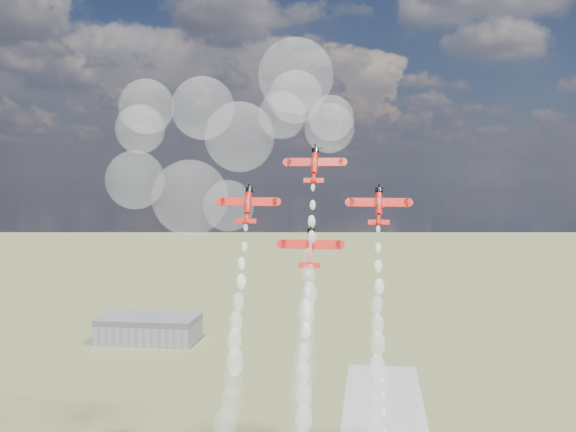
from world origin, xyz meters
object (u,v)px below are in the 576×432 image
(hangar, at_px, (149,329))
(plane_left, at_px, (248,204))
(plane_right, at_px, (379,205))
(plane_slot, at_px, (310,247))
(plane_lead, at_px, (315,165))

(hangar, xyz_separation_m, plane_left, (85.20, -171.70, 73.22))
(plane_right, height_order, plane_slot, plane_right)
(hangar, height_order, plane_lead, plane_lead)
(hangar, distance_m, plane_left, 205.18)
(hangar, height_order, plane_left, plane_left)
(plane_lead, bearing_deg, plane_left, -161.47)
(hangar, distance_m, plane_slot, 213.51)
(plane_right, bearing_deg, plane_lead, 161.47)
(plane_lead, distance_m, plane_slot, 22.27)
(plane_slot, bearing_deg, plane_right, 18.53)
(plane_lead, xyz_separation_m, plane_slot, (0.00, -10.66, -19.55))
(plane_lead, distance_m, plane_left, 19.42)
(hangar, height_order, plane_slot, plane_slot)
(plane_left, bearing_deg, hangar, 116.39)
(plane_lead, bearing_deg, hangar, 121.29)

